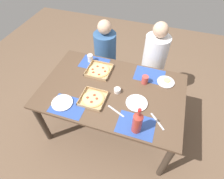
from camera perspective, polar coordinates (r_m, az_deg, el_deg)
The scene contains 19 objects.
ground_plane at distance 2.64m, azimuth -0.00°, elevation -10.89°, with size 6.00×6.00×0.00m, color brown.
dining_table at distance 2.11m, azimuth -0.00°, elevation -1.78°, with size 1.60×1.03×0.75m.
placemat_near_left at distance 1.94m, azimuth -13.62°, elevation -5.15°, with size 0.36×0.26×0.00m, color #2D4C9E.
placemat_near_right at distance 1.78m, azimuth 7.50°, elevation -11.09°, with size 0.36×0.26×0.00m, color #2D4C9E.
placemat_far_left at distance 2.38m, azimuth -5.56°, elevation 8.30°, with size 0.36×0.26×0.00m, color #2D4C9E.
placemat_far_right at distance 2.24m, azimuth 11.75°, elevation 4.48°, with size 0.36×0.26×0.00m, color #2D4C9E.
pizza_box_corner_right at distance 2.25m, azimuth -4.09°, elevation 6.01°, with size 0.29×0.29×0.04m.
pizza_box_corner_left at distance 1.94m, azimuth -6.01°, elevation -2.92°, with size 0.26×0.26×0.04m.
plate_near_left at distance 1.98m, azimuth -15.40°, elevation -4.06°, with size 0.22×0.22×0.02m.
plate_far_left at distance 2.20m, azimuth 16.60°, elevation 2.34°, with size 0.20×0.20×0.03m.
plate_near_right at distance 1.92m, azimuth 7.74°, elevation -4.23°, with size 0.23×0.23×0.02m.
soda_bottle at distance 1.64m, azimuth 7.98°, elevation -10.15°, with size 0.09×0.09×0.32m.
cup_clear_left at distance 2.38m, azimuth -6.86°, elevation 9.76°, with size 0.07×0.07×0.10m, color silver.
cup_clear_right at distance 2.11m, azimuth 10.32°, elevation 3.06°, with size 0.08×0.08×0.10m, color #BF4742.
condiment_bowl at distance 1.99m, azimuth 1.67°, elevation -0.28°, with size 0.07×0.07×0.05m, color white.
knife_by_near_right at distance 1.85m, azimuth 1.24°, elevation -6.82°, with size 0.21×0.02×0.01m, color #B7B7BC.
knife_by_far_left at distance 1.84m, azimuth 14.06°, elevation -9.70°, with size 0.21×0.02×0.01m, color #B7B7BC.
diner_left_seat at distance 2.82m, azimuth -2.05°, elevation 9.61°, with size 0.32×0.32×1.13m.
diner_right_seat at distance 2.68m, azimuth 12.66°, elevation 7.14°, with size 0.32×0.32×1.22m.
Camera 1 is at (0.42, -1.29, 2.27)m, focal length 29.03 mm.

